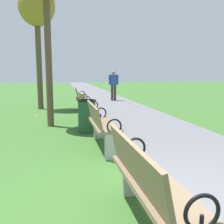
# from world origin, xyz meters

# --- Properties ---
(ground_plane) EXTENTS (80.00, 80.00, 0.00)m
(ground_plane) POSITION_xyz_m (0.00, 0.00, 0.00)
(ground_plane) COLOR #386628
(paved_walkway) EXTENTS (2.51, 44.00, 0.02)m
(paved_walkway) POSITION_xyz_m (1.26, 18.00, 0.01)
(paved_walkway) COLOR slate
(paved_walkway) RESTS_ON ground
(park_bench_1) EXTENTS (0.49, 1.61, 0.90)m
(park_bench_1) POSITION_xyz_m (-0.50, -0.00, 0.49)
(park_bench_1) COLOR #7A664C
(park_bench_1) RESTS_ON ground
(park_bench_2) EXTENTS (0.48, 1.60, 0.90)m
(park_bench_2) POSITION_xyz_m (-0.50, 2.86, 0.49)
(park_bench_2) COLOR #7A664C
(park_bench_2) RESTS_ON ground
(park_bench_3) EXTENTS (0.51, 1.61, 0.90)m
(park_bench_3) POSITION_xyz_m (-0.50, 5.88, 0.49)
(park_bench_3) COLOR #7A664C
(park_bench_3) RESTS_ON ground
(park_bench_4) EXTENTS (0.53, 1.62, 0.90)m
(park_bench_4) POSITION_xyz_m (-0.50, 8.55, 0.49)
(park_bench_4) COLOR #7A664C
(park_bench_4) RESTS_ON ground
(tree_2) EXTENTS (1.46, 1.46, 4.99)m
(tree_2) POSITION_xyz_m (-2.14, 9.07, 4.06)
(tree_2) COLOR brown
(tree_2) RESTS_ON ground
(pedestrian_walking) EXTENTS (0.53, 0.25, 1.62)m
(pedestrian_walking) POSITION_xyz_m (1.55, 11.67, 0.93)
(pedestrian_walking) COLOR #3D3328
(pedestrian_walking) RESTS_ON paved_walkway
(trash_bin) EXTENTS (0.48, 0.48, 0.84)m
(trash_bin) POSITION_xyz_m (-0.65, 4.30, 0.42)
(trash_bin) COLOR #234C2D
(trash_bin) RESTS_ON ground
(scattered_leaves) EXTENTS (4.96, 13.16, 0.02)m
(scattered_leaves) POSITION_xyz_m (0.24, 5.75, 0.01)
(scattered_leaves) COLOR #AD6B23
(scattered_leaves) RESTS_ON ground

